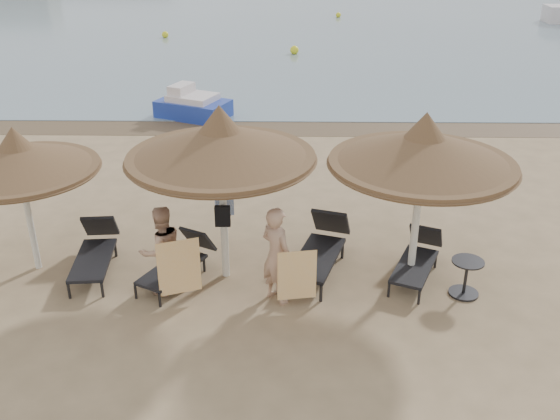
% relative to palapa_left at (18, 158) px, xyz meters
% --- Properties ---
extents(ground, '(160.00, 160.00, 0.00)m').
position_rel_palapa_left_xyz_m(ground, '(4.31, -0.83, -2.25)').
color(ground, tan).
rests_on(ground, ground).
extents(wet_sand_strip, '(200.00, 1.60, 0.01)m').
position_rel_palapa_left_xyz_m(wet_sand_strip, '(4.31, 8.57, -2.25)').
color(wet_sand_strip, brown).
rests_on(wet_sand_strip, ground).
extents(palapa_left, '(2.85, 2.85, 2.83)m').
position_rel_palapa_left_xyz_m(palapa_left, '(0.00, 0.00, 0.00)').
color(palapa_left, silver).
rests_on(palapa_left, ground).
extents(palapa_center, '(3.33, 3.33, 3.30)m').
position_rel_palapa_left_xyz_m(palapa_center, '(3.64, -0.22, 0.37)').
color(palapa_center, silver).
rests_on(palapa_center, ground).
extents(palapa_right, '(3.25, 3.25, 3.22)m').
position_rel_palapa_left_xyz_m(palapa_right, '(7.08, -0.31, 0.31)').
color(palapa_right, silver).
rests_on(palapa_right, ground).
extents(lounger_far_left, '(0.81, 1.98, 0.86)m').
position_rel_palapa_left_xyz_m(lounger_far_left, '(1.14, 0.02, -1.86)').
color(lounger_far_left, black).
rests_on(lounger_far_left, ground).
extents(lounger_near_left, '(1.34, 1.85, 0.80)m').
position_rel_palapa_left_xyz_m(lounger_near_left, '(2.80, -0.30, -1.89)').
color(lounger_near_left, black).
rests_on(lounger_near_left, ground).
extents(lounger_near_right, '(1.32, 2.23, 0.95)m').
position_rel_palapa_left_xyz_m(lounger_near_right, '(5.43, 0.13, -1.82)').
color(lounger_near_right, black).
rests_on(lounger_near_right, ground).
extents(lounger_far_right, '(1.26, 1.88, 0.81)m').
position_rel_palapa_left_xyz_m(lounger_far_right, '(7.23, -0.12, -1.89)').
color(lounger_far_right, black).
rests_on(lounger_far_right, ground).
extents(side_table, '(0.57, 0.57, 0.68)m').
position_rel_palapa_left_xyz_m(side_table, '(7.95, -0.79, -1.93)').
color(side_table, black).
rests_on(side_table, ground).
extents(person_left, '(1.06, 0.97, 1.94)m').
position_rel_palapa_left_xyz_m(person_left, '(2.60, -0.79, -1.28)').
color(person_left, tan).
rests_on(person_left, ground).
extents(person_right, '(1.12, 1.11, 2.08)m').
position_rel_palapa_left_xyz_m(person_right, '(4.61, -1.01, -1.21)').
color(person_right, tan).
rests_on(person_right, ground).
extents(towel_left, '(0.70, 0.28, 1.04)m').
position_rel_palapa_left_xyz_m(towel_left, '(2.95, -1.14, -1.54)').
color(towel_left, orange).
rests_on(towel_left, ground).
extents(towel_right, '(0.66, 0.13, 0.94)m').
position_rel_palapa_left_xyz_m(towel_right, '(4.96, -1.26, -1.60)').
color(towel_right, orange).
rests_on(towel_right, ground).
extents(bag_patterned, '(0.35, 0.19, 0.42)m').
position_rel_palapa_left_xyz_m(bag_patterned, '(3.64, -0.04, -0.86)').
color(bag_patterned, silver).
rests_on(bag_patterned, ground).
extents(bag_dark, '(0.28, 0.09, 0.39)m').
position_rel_palapa_left_xyz_m(bag_dark, '(3.64, -0.38, -0.93)').
color(bag_dark, black).
rests_on(bag_dark, ground).
extents(pedal_boat, '(2.63, 2.15, 1.06)m').
position_rel_palapa_left_xyz_m(pedal_boat, '(1.61, 9.68, -1.86)').
color(pedal_boat, '#1F379F').
rests_on(pedal_boat, ground).
extents(buoy_left, '(0.35, 0.35, 0.35)m').
position_rel_palapa_left_xyz_m(buoy_left, '(-1.90, 23.79, -2.08)').
color(buoy_left, yellow).
rests_on(buoy_left, ground).
extents(buoy_mid, '(0.33, 0.33, 0.33)m').
position_rel_palapa_left_xyz_m(buoy_mid, '(7.87, 30.95, -2.09)').
color(buoy_mid, yellow).
rests_on(buoy_mid, ground).
extents(buoy_extra, '(0.41, 0.41, 0.41)m').
position_rel_palapa_left_xyz_m(buoy_extra, '(5.02, 19.69, -2.05)').
color(buoy_extra, yellow).
rests_on(buoy_extra, ground).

